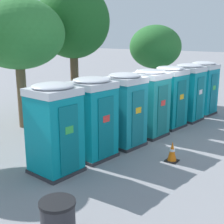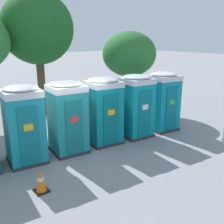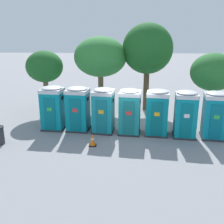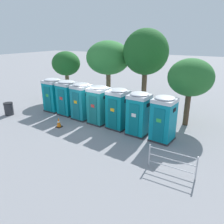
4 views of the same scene
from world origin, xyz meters
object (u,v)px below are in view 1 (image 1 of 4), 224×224
at_px(portapotty_1, 92,118).
at_px(portapotty_2, 125,109).
at_px(street_tree_1, 155,47).
at_px(traffic_cone, 172,152).
at_px(portapotty_4, 169,97).
at_px(portapotty_6, 202,88).
at_px(street_tree_0, 18,34).
at_px(portapotty_0, 55,128).
at_px(trash_can, 58,224).
at_px(street_tree_2, 73,22).
at_px(portapotty_3, 150,103).
at_px(portapotty_5, 188,92).

distance_m(portapotty_1, portapotty_2, 1.49).
relative_size(street_tree_1, traffic_cone, 6.69).
relative_size(portapotty_4, street_tree_1, 0.59).
height_order(portapotty_6, street_tree_0, street_tree_0).
height_order(portapotty_0, trash_can, portapotty_0).
distance_m(portapotty_4, street_tree_2, 5.86).
bearing_deg(street_tree_2, portapotty_4, -86.79).
height_order(portapotty_6, traffic_cone, portapotty_6).
distance_m(portapotty_2, portapotty_4, 2.98).
bearing_deg(trash_can, traffic_cone, 0.39).
distance_m(street_tree_2, trash_can, 11.10).
height_order(portapotty_3, portapotty_5, same).
bearing_deg(trash_can, portapotty_6, 7.50).
relative_size(portapotty_0, portapotty_6, 1.00).
bearing_deg(traffic_cone, portapotty_6, 12.80).
bearing_deg(portapotty_5, portapotty_6, -4.24).
xyz_separation_m(portapotty_0, portapotty_2, (2.96, -0.34, 0.00)).
relative_size(portapotty_6, street_tree_1, 0.59).
height_order(portapotty_0, portapotty_2, same).
relative_size(portapotty_4, trash_can, 2.78).
xyz_separation_m(portapotty_4, street_tree_2, (-0.28, 4.98, 3.06)).
relative_size(portapotty_1, portapotty_5, 1.00).
xyz_separation_m(portapotty_4, portapotty_5, (1.47, -0.22, 0.00)).
bearing_deg(portapotty_2, portapotty_1, 171.43).
distance_m(portapotty_1, street_tree_0, 5.18).
bearing_deg(portapotty_2, street_tree_0, 97.28).
height_order(portapotty_0, street_tree_1, street_tree_1).
relative_size(portapotty_1, portapotty_2, 1.00).
xyz_separation_m(street_tree_2, traffic_cone, (-3.06, -6.75, -4.03)).
relative_size(portapotty_1, street_tree_2, 0.42).
relative_size(portapotty_1, portapotty_3, 1.00).
distance_m(street_tree_0, street_tree_2, 3.33).
distance_m(street_tree_0, traffic_cone, 7.52).
relative_size(portapotty_2, traffic_cone, 3.97).
xyz_separation_m(portapotty_3, portapotty_4, (1.49, -0.08, -0.00)).
bearing_deg(portapotty_5, street_tree_1, 53.20).
bearing_deg(street_tree_1, portapotty_4, -143.84).
bearing_deg(street_tree_2, traffic_cone, -114.40).
bearing_deg(portapotty_6, portapotty_0, 174.24).
xyz_separation_m(portapotty_0, street_tree_2, (5.65, 4.42, 3.06)).
distance_m(portapotty_4, portapotty_6, 2.98).
xyz_separation_m(portapotty_3, trash_can, (-6.68, -1.87, -0.82)).
bearing_deg(portapotty_3, portapotty_5, -5.79).
bearing_deg(portapotty_6, street_tree_2, 121.35).
height_order(portapotty_5, traffic_cone, portapotty_5).
xyz_separation_m(portapotty_1, traffic_cone, (1.10, -2.21, -0.97)).
bearing_deg(portapotty_5, portapotty_0, 173.94).
xyz_separation_m(portapotty_2, portapotty_3, (1.48, -0.15, -0.00)).
xyz_separation_m(street_tree_0, street_tree_2, (3.29, 0.08, 0.56)).
relative_size(portapotty_2, portapotty_6, 1.00).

